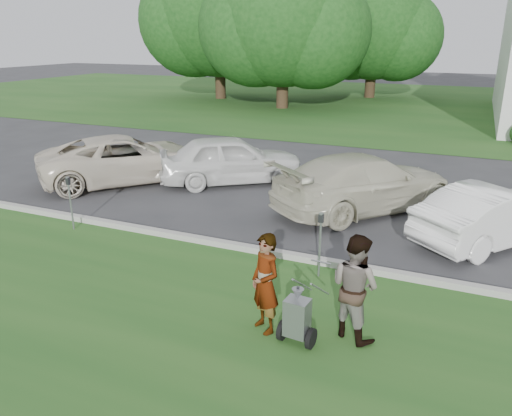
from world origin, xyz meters
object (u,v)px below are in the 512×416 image
Objects in this scene: parking_meter_far at (70,197)px; person_left at (265,284)px; striping_cart at (297,318)px; car_a at (126,159)px; car_c at (365,183)px; tree_far at (219,17)px; parking_meter_near at (320,237)px; tree_left at (283,24)px; person_right at (355,287)px; car_d at (495,215)px; car_b at (231,159)px; tree_back at (374,31)px.

person_left is at bearing -20.14° from parking_meter_far.
car_a is (-7.93, 6.28, 0.30)m from striping_cart.
person_left reaches higher than car_c.
car_a is at bearing -70.33° from tree_far.
car_c reaches higher than parking_meter_far.
car_c is at bearing 34.89° from parking_meter_far.
striping_cart is 2.33m from parking_meter_near.
tree_left is 6.73m from tree_far.
person_right is 2.03m from parking_meter_near.
car_d is (2.75, 5.48, 0.23)m from striping_cart.
car_d is at bearing 92.54° from person_left.
striping_cart is 6.14m from car_d.
parking_meter_near is 0.29× the size of car_b.
parking_meter_near is at bearing 103.71° from striping_cart.
person_right is 0.38× the size of car_b.
car_b reaches higher than parking_meter_far.
car_c is 3.32m from car_d.
car_b is at bearing -88.54° from tree_back.
striping_cart is at bearing 101.63° from car_d.
person_left is at bearing -96.52° from parking_meter_near.
person_right reaches higher than car_a.
parking_meter_near is at bearing 84.43° from car_d.
parking_meter_near is 6.15m from parking_meter_far.
tree_left is at bearing -44.83° from car_a.
tree_left is 22.79m from car_d.
person_left is 1.23× the size of parking_meter_far.
car_a is at bearing 174.55° from person_left.
parking_meter_far reaches higher than parking_meter_near.
car_c is at bearing 122.72° from person_left.
car_a is (7.49, -20.96, -4.96)m from tree_far.
parking_meter_far is 0.29× the size of car_b.
car_c is (-0.39, 6.56, 0.32)m from striping_cart.
car_a is at bearing 109.92° from parking_meter_far.
person_right is 6.12m from car_c.
tree_left is at bearing -26.56° from tree_far.
tree_back reaches higher than person_right.
striping_cart is 0.85× the size of parking_meter_far.
person_right reaches higher than person_left.
tree_left is 6.30× the size of person_right.
striping_cart is at bearing 131.80° from car_c.
car_b is 4.49m from car_c.
parking_meter_near is 6.84m from car_b.
tree_far is 22.80m from car_a.
striping_cart is at bearing -19.54° from parking_meter_far.
tree_back is at bearing -34.65° from car_b.
person_left is 6.30m from car_d.
car_d reaches higher than parking_meter_far.
tree_far is at bearing -11.86° from car_d.
tree_far is at bearing 153.16° from person_left.
car_c is (0.20, 6.42, -0.06)m from person_left.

